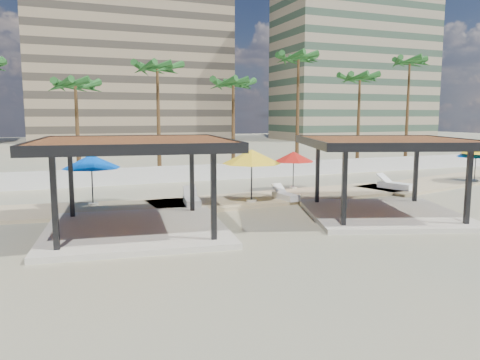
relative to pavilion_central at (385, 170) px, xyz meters
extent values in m
plane|color=tan|center=(-4.09, -0.86, -2.24)|extent=(200.00, 200.00, 0.00)
cube|color=#C6B284|center=(-16.09, 6.64, -2.18)|extent=(16.40, 6.19, 0.24)
cube|color=#C6B284|center=(-2.09, 6.14, -2.18)|extent=(16.24, 5.11, 0.24)
cube|color=#C6B284|center=(11.91, 7.64, -2.18)|extent=(16.49, 7.75, 0.24)
cube|color=silver|center=(-4.09, 15.14, -1.64)|extent=(56.00, 0.30, 1.20)
cube|color=#847259|center=(-0.09, 77.14, 11.76)|extent=(38.00, 16.00, 28.00)
cube|color=gray|center=(43.91, 65.14, 14.76)|extent=(32.00, 15.00, 34.00)
cube|color=beige|center=(0.00, 0.00, -2.14)|extent=(8.99, 8.99, 0.21)
cube|color=black|center=(-3.41, -1.66, -0.42)|extent=(0.25, 0.25, 3.22)
cube|color=black|center=(-1.66, 3.41, -0.42)|extent=(0.25, 0.25, 3.22)
cube|color=black|center=(1.66, -3.41, -0.42)|extent=(0.25, 0.25, 3.22)
cube|color=black|center=(3.41, 1.66, -0.42)|extent=(0.25, 0.25, 3.22)
cube|color=brown|center=(0.00, 0.00, 1.33)|extent=(9.26, 9.26, 0.30)
cube|color=black|center=(-1.19, -3.45, 1.33)|extent=(7.03, 2.53, 0.36)
cube|color=black|center=(1.19, 3.45, 1.33)|extent=(7.03, 2.53, 0.36)
cube|color=black|center=(-3.45, 1.19, 1.33)|extent=(2.53, 7.03, 0.36)
cube|color=black|center=(3.45, -1.19, 1.33)|extent=(2.53, 7.03, 0.36)
cube|color=beige|center=(-11.66, 1.26, -2.13)|extent=(8.22, 8.22, 0.22)
cube|color=black|center=(-14.77, -1.13, -0.36)|extent=(0.22, 0.22, 3.33)
cube|color=black|center=(-14.04, 4.37, -0.36)|extent=(0.22, 0.22, 3.33)
cube|color=black|center=(-9.27, -1.85, -0.36)|extent=(0.22, 0.22, 3.33)
cube|color=black|center=(-8.54, 3.65, -0.36)|extent=(0.22, 0.22, 3.33)
cube|color=brown|center=(-11.66, 1.26, 1.46)|extent=(8.47, 8.47, 0.31)
cube|color=black|center=(-12.15, -2.48, 1.46)|extent=(7.61, 1.13, 0.38)
cube|color=black|center=(-11.16, 5.00, 1.46)|extent=(7.61, 1.13, 0.38)
cube|color=black|center=(-15.40, 1.75, 1.46)|extent=(1.13, 7.61, 0.38)
cube|color=black|center=(-7.92, 0.77, 1.46)|extent=(1.13, 7.61, 0.38)
cylinder|color=beige|center=(-4.84, 4.94, -2.00)|extent=(0.55, 0.55, 0.13)
cylinder|color=#262628|center=(-4.84, 4.94, -0.74)|extent=(0.08, 0.08, 2.66)
cone|color=yellow|center=(-4.84, 4.94, 0.41)|extent=(4.19, 4.19, 0.78)
cylinder|color=beige|center=(-0.47, 8.34, -2.01)|extent=(0.46, 0.46, 0.11)
cylinder|color=#262628|center=(-0.47, 8.34, -0.96)|extent=(0.06, 0.06, 2.21)
cone|color=red|center=(-0.47, 8.34, -0.01)|extent=(3.18, 3.18, 0.64)
cylinder|color=beige|center=(13.10, 6.42, -2.01)|extent=(0.46, 0.46, 0.11)
cylinder|color=#262628|center=(13.10, 6.42, -0.95)|extent=(0.06, 0.06, 2.22)
cone|color=blue|center=(13.10, 6.42, 0.00)|extent=(3.29, 3.29, 0.65)
cylinder|color=beige|center=(-12.94, 7.14, -2.00)|extent=(0.52, 0.52, 0.12)
cylinder|color=#262628|center=(-12.94, 7.14, -0.82)|extent=(0.07, 0.07, 2.48)
cone|color=blue|center=(-12.94, 7.14, 0.24)|extent=(3.17, 3.17, 0.72)
cube|color=white|center=(-8.09, 5.31, -1.91)|extent=(1.09, 2.24, 0.30)
cube|color=white|center=(-8.09, 5.31, -1.73)|extent=(1.09, 2.24, 0.06)
cube|color=white|center=(-7.95, 6.13, -1.48)|extent=(0.82, 0.85, 0.54)
cube|color=white|center=(-2.74, 4.94, -1.93)|extent=(0.87, 1.99, 0.27)
cube|color=white|center=(-2.74, 4.94, -1.77)|extent=(0.87, 1.99, 0.06)
cube|color=white|center=(-2.82, 5.69, -1.53)|extent=(0.70, 0.73, 0.49)
cube|color=white|center=(5.59, 5.76, -1.91)|extent=(1.49, 2.39, 0.32)
cube|color=white|center=(5.59, 5.76, -1.72)|extent=(1.49, 2.39, 0.07)
cube|color=white|center=(5.30, 6.59, -1.45)|extent=(0.96, 0.98, 0.57)
cone|color=brown|center=(-13.09, 17.24, 1.32)|extent=(0.36, 0.36, 7.14)
ellipsoid|color=#1E551F|center=(-13.09, 17.24, 4.64)|extent=(3.00, 3.00, 1.80)
cone|color=brown|center=(-7.09, 18.04, 2.07)|extent=(0.36, 0.36, 8.63)
ellipsoid|color=#1E551F|center=(-7.09, 18.04, 6.13)|extent=(3.00, 3.00, 1.80)
cone|color=brown|center=(-1.09, 17.54, 1.53)|extent=(0.36, 0.36, 7.56)
ellipsoid|color=#1E551F|center=(-1.09, 17.54, 5.06)|extent=(3.00, 3.00, 1.80)
cone|color=brown|center=(4.91, 17.74, 2.68)|extent=(0.36, 0.36, 9.86)
ellipsoid|color=#1E551F|center=(4.91, 17.74, 7.36)|extent=(3.00, 3.00, 1.80)
cone|color=brown|center=(10.91, 17.34, 1.93)|extent=(0.36, 0.36, 8.34)
ellipsoid|color=#1E551F|center=(10.91, 17.34, 5.85)|extent=(3.00, 3.00, 1.80)
cone|color=brown|center=(16.91, 17.94, 2.78)|extent=(0.36, 0.36, 10.05)
ellipsoid|color=#1E551F|center=(16.91, 17.94, 7.55)|extent=(3.00, 3.00, 1.80)
camera|label=1|loc=(-14.67, -18.11, 2.58)|focal=35.00mm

